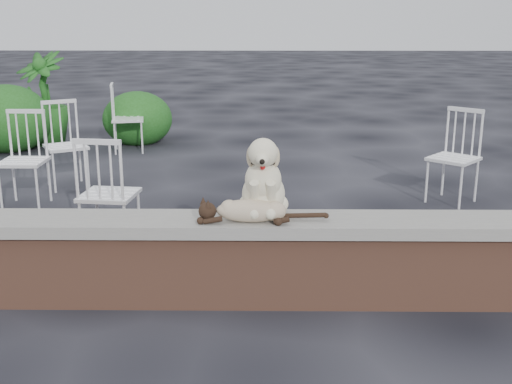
{
  "coord_description": "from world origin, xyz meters",
  "views": [
    {
      "loc": [
        0.9,
        -3.89,
        1.85
      ],
      "look_at": [
        0.86,
        0.2,
        0.7
      ],
      "focal_mm": 44.66,
      "sensor_mm": 36.0,
      "label": 1
    }
  ],
  "objects_px": {
    "chair_c": "(109,193)",
    "cat": "(251,209)",
    "dog": "(264,175)",
    "chair_e": "(128,118)",
    "chair_b": "(23,160)",
    "chair_a": "(66,145)",
    "potted_plant_b": "(42,98)",
    "chair_d": "(454,157)"
  },
  "relations": [
    {
      "from": "chair_c",
      "to": "cat",
      "type": "bearing_deg",
      "value": 143.93
    },
    {
      "from": "dog",
      "to": "chair_e",
      "type": "distance_m",
      "value": 5.06
    },
    {
      "from": "dog",
      "to": "cat",
      "type": "distance_m",
      "value": 0.25
    },
    {
      "from": "dog",
      "to": "chair_c",
      "type": "bearing_deg",
      "value": 145.64
    },
    {
      "from": "chair_b",
      "to": "chair_a",
      "type": "height_order",
      "value": "same"
    },
    {
      "from": "dog",
      "to": "potted_plant_b",
      "type": "relative_size",
      "value": 0.4
    },
    {
      "from": "dog",
      "to": "chair_b",
      "type": "relative_size",
      "value": 0.57
    },
    {
      "from": "dog",
      "to": "chair_b",
      "type": "xyz_separation_m",
      "value": [
        -2.36,
        2.08,
        -0.38
      ]
    },
    {
      "from": "potted_plant_b",
      "to": "cat",
      "type": "bearing_deg",
      "value": -59.89
    },
    {
      "from": "cat",
      "to": "chair_a",
      "type": "relative_size",
      "value": 1.04
    },
    {
      "from": "cat",
      "to": "chair_a",
      "type": "bearing_deg",
      "value": 127.0
    },
    {
      "from": "dog",
      "to": "chair_a",
      "type": "relative_size",
      "value": 0.57
    },
    {
      "from": "dog",
      "to": "chair_b",
      "type": "bearing_deg",
      "value": 140.57
    },
    {
      "from": "chair_b",
      "to": "chair_c",
      "type": "height_order",
      "value": "same"
    },
    {
      "from": "chair_a",
      "to": "potted_plant_b",
      "type": "bearing_deg",
      "value": 84.69
    },
    {
      "from": "chair_d",
      "to": "potted_plant_b",
      "type": "bearing_deg",
      "value": -168.87
    },
    {
      "from": "dog",
      "to": "chair_d",
      "type": "relative_size",
      "value": 0.57
    },
    {
      "from": "chair_d",
      "to": "chair_a",
      "type": "xyz_separation_m",
      "value": [
        -4.06,
        0.55,
        0.0
      ]
    },
    {
      "from": "chair_d",
      "to": "chair_c",
      "type": "bearing_deg",
      "value": -115.28
    },
    {
      "from": "chair_c",
      "to": "potted_plant_b",
      "type": "relative_size",
      "value": 0.7
    },
    {
      "from": "dog",
      "to": "chair_d",
      "type": "xyz_separation_m",
      "value": [
        1.91,
        2.26,
        -0.38
      ]
    },
    {
      "from": "chair_d",
      "to": "potted_plant_b",
      "type": "distance_m",
      "value": 5.93
    },
    {
      "from": "dog",
      "to": "cat",
      "type": "xyz_separation_m",
      "value": [
        -0.08,
        -0.15,
        -0.19
      ]
    },
    {
      "from": "chair_c",
      "to": "potted_plant_b",
      "type": "bearing_deg",
      "value": -59.11
    },
    {
      "from": "chair_d",
      "to": "chair_a",
      "type": "distance_m",
      "value": 4.1
    },
    {
      "from": "cat",
      "to": "dog",
      "type": "bearing_deg",
      "value": 63.9
    },
    {
      "from": "chair_b",
      "to": "potted_plant_b",
      "type": "height_order",
      "value": "potted_plant_b"
    },
    {
      "from": "dog",
      "to": "chair_e",
      "type": "xyz_separation_m",
      "value": [
        -1.86,
        4.69,
        -0.38
      ]
    },
    {
      "from": "cat",
      "to": "chair_e",
      "type": "height_order",
      "value": "chair_e"
    },
    {
      "from": "chair_a",
      "to": "chair_b",
      "type": "bearing_deg",
      "value": -134.01
    },
    {
      "from": "chair_b",
      "to": "chair_a",
      "type": "relative_size",
      "value": 1.0
    },
    {
      "from": "dog",
      "to": "chair_c",
      "type": "relative_size",
      "value": 0.57
    },
    {
      "from": "chair_d",
      "to": "chair_e",
      "type": "bearing_deg",
      "value": -171.32
    },
    {
      "from": "chair_a",
      "to": "chair_c",
      "type": "distance_m",
      "value": 2.11
    },
    {
      "from": "cat",
      "to": "chair_b",
      "type": "xyz_separation_m",
      "value": [
        -2.28,
        2.23,
        -0.19
      ]
    },
    {
      "from": "chair_d",
      "to": "chair_c",
      "type": "relative_size",
      "value": 1.0
    },
    {
      "from": "chair_c",
      "to": "chair_a",
      "type": "bearing_deg",
      "value": -57.79
    },
    {
      "from": "chair_a",
      "to": "chair_c",
      "type": "bearing_deg",
      "value": -92.94
    },
    {
      "from": "dog",
      "to": "chair_d",
      "type": "height_order",
      "value": "dog"
    },
    {
      "from": "dog",
      "to": "chair_d",
      "type": "bearing_deg",
      "value": 51.88
    },
    {
      "from": "chair_e",
      "to": "chair_a",
      "type": "height_order",
      "value": "same"
    },
    {
      "from": "chair_d",
      "to": "potted_plant_b",
      "type": "xyz_separation_m",
      "value": [
        -5.12,
        2.99,
        0.2
      ]
    }
  ]
}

